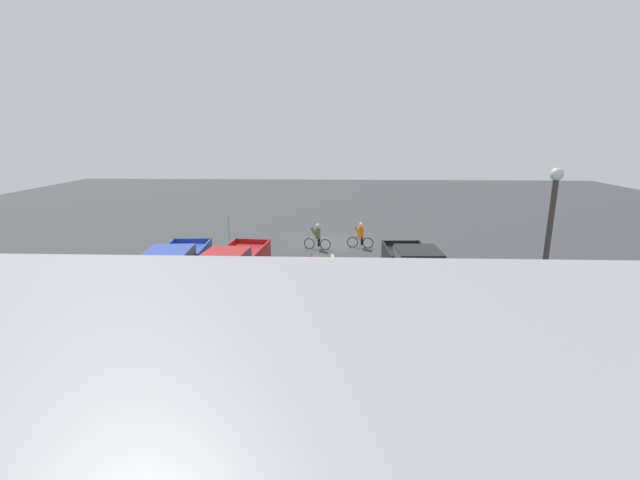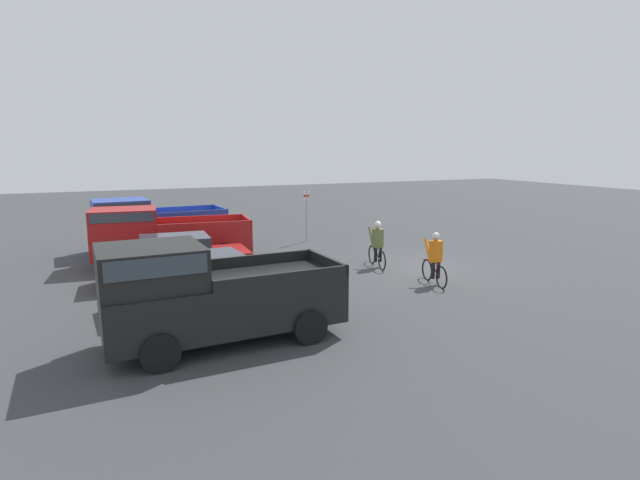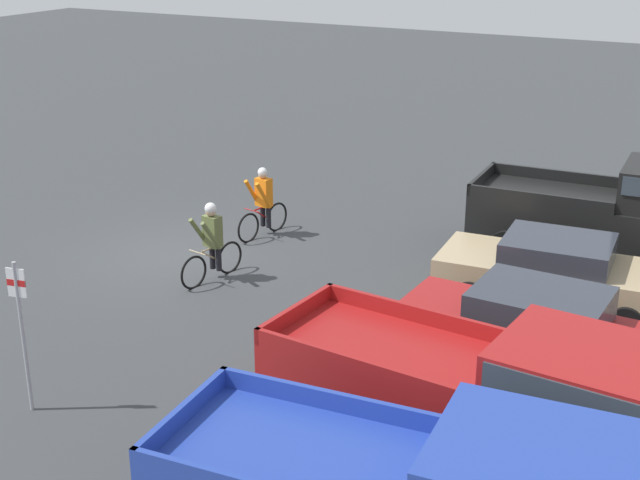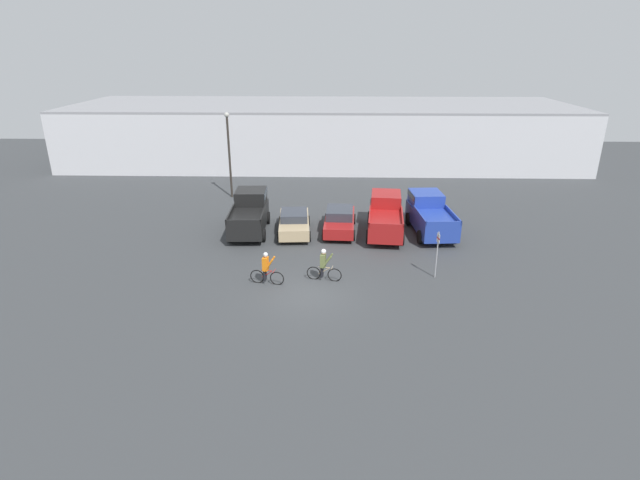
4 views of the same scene
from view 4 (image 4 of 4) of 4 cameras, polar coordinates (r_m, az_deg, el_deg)
name	(u,v)px [view 4 (image 4 of 4)]	position (r m, az deg, el deg)	size (l,w,h in m)	color
ground_plane	(308,294)	(23.50, -1.41, -6.21)	(80.00, 80.00, 0.00)	#383A3D
warehouse_building	(322,132)	(50.51, 0.26, 12.22)	(47.83, 14.13, 5.52)	silver
pickup_truck_0	(250,212)	(31.40, -8.06, 3.18)	(2.41, 5.19, 2.28)	black
sedan_0	(294,222)	(30.71, -2.97, 2.04)	(2.20, 4.54, 1.39)	tan
sedan_1	(340,220)	(30.98, 2.26, 2.30)	(2.12, 4.71, 1.48)	maroon
pickup_truck_1	(386,214)	(31.14, 7.51, 2.93)	(2.60, 5.76, 2.10)	maroon
pickup_truck_2	(430,214)	(31.59, 12.43, 2.94)	(2.58, 5.37, 2.19)	#233D9E
cyclist_0	(324,265)	(24.48, 0.43, -2.83)	(1.74, 0.53, 1.69)	black
cyclist_1	(266,268)	(24.27, -6.16, -3.24)	(1.70, 0.53, 1.68)	black
fire_lane_sign	(437,250)	(25.18, 13.25, -1.16)	(0.09, 0.30, 2.44)	#9E9EA3
lamppost	(229,148)	(38.03, -10.37, 10.29)	(0.36, 0.36, 6.34)	#2D2823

